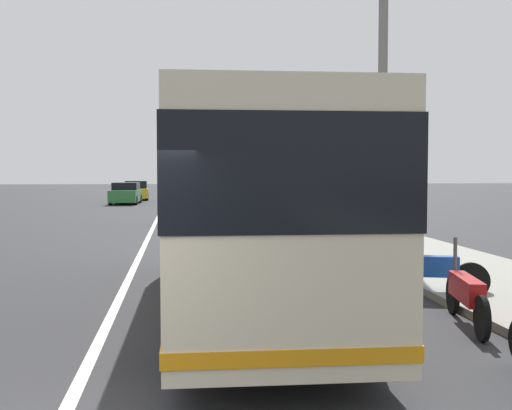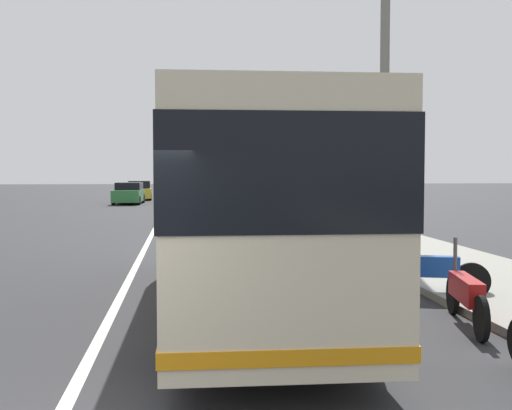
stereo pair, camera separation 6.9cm
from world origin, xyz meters
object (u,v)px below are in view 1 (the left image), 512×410
coach_bus (246,198)px  car_oncoming (210,209)px  motorcycle_by_tree (421,271)px  car_side_street (136,191)px  car_behind_bus (126,194)px  utility_pole (382,111)px  motorcycle_nearest_curb (466,294)px

coach_bus → car_oncoming: (16.56, -0.14, -1.17)m
motorcycle_by_tree → car_side_street: (40.94, 7.88, 0.21)m
motorcycle_by_tree → car_behind_bus: (34.60, 8.17, 0.23)m
car_side_street → utility_pole: size_ratio=0.49×
motorcycle_nearest_curb → car_oncoming: size_ratio=0.51×
motorcycle_by_tree → utility_pole: size_ratio=0.28×
car_behind_bus → car_oncoming: bearing=17.6°
car_oncoming → utility_pole: 10.43m
car_side_street → utility_pole: utility_pole is taller
car_side_street → utility_pole: bearing=12.1°
car_behind_bus → car_oncoming: car_behind_bus is taller
car_oncoming → coach_bus: bearing=176.5°
car_oncoming → motorcycle_by_tree: bearing=-172.2°
coach_bus → car_oncoming: bearing=0.6°
motorcycle_by_tree → car_behind_bus: size_ratio=0.52×
motorcycle_nearest_curb → motorcycle_by_tree: 2.14m
motorcycle_nearest_curb → car_behind_bus: 37.61m
motorcycle_nearest_curb → car_oncoming: (18.41, 2.96, 0.21)m
car_oncoming → car_side_street: (24.67, 4.79, 0.01)m
car_side_street → motorcycle_by_tree: bearing=6.8°
car_oncoming → car_side_street: size_ratio=1.10×
coach_bus → car_behind_bus: bearing=9.1°
coach_bus → motorcycle_nearest_curb: (-1.85, -3.10, -1.38)m
coach_bus → utility_pole: utility_pole is taller
car_behind_bus → coach_bus: bearing=10.2°
motorcycle_by_tree → utility_pole: utility_pole is taller
coach_bus → car_behind_bus: 35.26m
utility_pole → motorcycle_nearest_curb: bearing=169.3°
motorcycle_by_tree → car_side_street: car_side_street is taller
motorcycle_by_tree → car_oncoming: size_ratio=0.52×
car_side_street → coach_bus: bearing=2.4°
utility_pole → car_oncoming: bearing=29.4°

